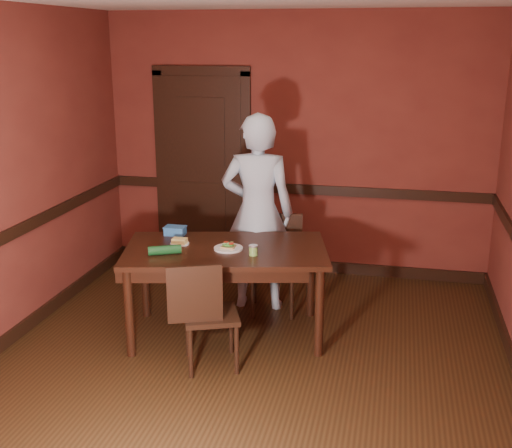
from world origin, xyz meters
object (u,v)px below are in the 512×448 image
at_px(dining_table, 226,292).
at_px(person, 258,213).
at_px(sandwich_plate, 228,247).
at_px(cheese_saucer, 180,242).
at_px(chair_near, 211,313).
at_px(sauce_jar, 253,250).
at_px(chair_far, 273,266).
at_px(food_tub, 175,231).

distance_m(dining_table, person, 0.85).
height_order(dining_table, person, person).
distance_m(sandwich_plate, cheese_saucer, 0.43).
distance_m(chair_near, person, 1.30).
distance_m(dining_table, sauce_jar, 0.52).
height_order(dining_table, cheese_saucer, cheese_saucer).
bearing_deg(dining_table, chair_far, 50.12).
distance_m(dining_table, cheese_saucer, 0.57).
height_order(chair_far, food_tub, chair_far).
height_order(sauce_jar, food_tub, sauce_jar).
relative_size(chair_near, food_tub, 4.71).
relative_size(sandwich_plate, food_tub, 1.29).
distance_m(chair_far, person, 0.50).
distance_m(dining_table, chair_near, 0.54).
distance_m(person, food_tub, 0.77).
distance_m(sauce_jar, cheese_saucer, 0.68).
bearing_deg(food_tub, chair_near, -54.79).
xyz_separation_m(chair_near, person, (0.10, 1.20, 0.47)).
height_order(dining_table, sauce_jar, sauce_jar).
relative_size(person, sandwich_plate, 7.65).
relative_size(dining_table, food_tub, 8.98).
height_order(chair_far, sandwich_plate, chair_far).
bearing_deg(person, food_tub, 26.53).
bearing_deg(person, sandwich_plate, 76.86).
bearing_deg(food_tub, sauce_jar, -25.64).
distance_m(person, sauce_jar, 0.81).
distance_m(chair_near, food_tub, 1.04).
bearing_deg(cheese_saucer, sandwich_plate, -5.64).
xyz_separation_m(dining_table, sandwich_plate, (0.03, -0.03, 0.40)).
bearing_deg(cheese_saucer, person, 51.06).
bearing_deg(cheese_saucer, sauce_jar, -12.37).
bearing_deg(cheese_saucer, food_tub, 117.21).
distance_m(chair_far, chair_near, 1.13).
bearing_deg(sandwich_plate, sauce_jar, -23.94).
bearing_deg(sandwich_plate, food_tub, 152.93).
height_order(sandwich_plate, cheese_saucer, sandwich_plate).
relative_size(dining_table, person, 0.91).
relative_size(dining_table, cheese_saucer, 10.23).
distance_m(person, cheese_saucer, 0.84).
bearing_deg(food_tub, person, 32.64).
xyz_separation_m(sandwich_plate, cheese_saucer, (-0.43, 0.04, 0.00)).
bearing_deg(food_tub, dining_table, -25.51).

